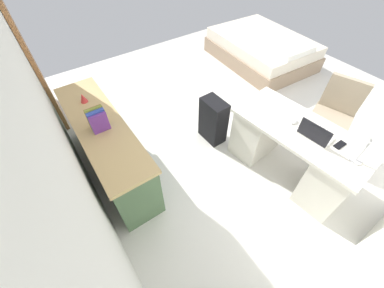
{
  "coord_description": "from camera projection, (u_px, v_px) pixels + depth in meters",
  "views": [
    {
      "loc": [
        -1.88,
        2.2,
        2.47
      ],
      "look_at": [
        -0.51,
        1.24,
        0.6
      ],
      "focal_mm": 22.18,
      "sensor_mm": 36.0,
      "label": 1
    }
  ],
  "objects": [
    {
      "name": "ground_plane",
      "position": [
        238.0,
        116.0,
        3.7
      ],
      "size": [
        5.69,
        5.69,
        0.0
      ],
      "primitive_type": "plane",
      "color": "silver"
    },
    {
      "name": "wall_back",
      "position": [
        39.0,
        106.0,
        1.85
      ],
      "size": [
        4.4,
        0.1,
        2.57
      ],
      "primitive_type": "cube",
      "color": "silver",
      "rests_on": "ground_plane"
    },
    {
      "name": "door_wooden",
      "position": [
        27.0,
        51.0,
        2.98
      ],
      "size": [
        0.88,
        0.05,
        2.04
      ],
      "primitive_type": "cube",
      "color": "#936038",
      "rests_on": "ground_plane"
    },
    {
      "name": "desk",
      "position": [
        292.0,
        150.0,
        2.74
      ],
      "size": [
        1.5,
        0.8,
        0.72
      ],
      "color": "silver",
      "rests_on": "ground_plane"
    },
    {
      "name": "office_chair",
      "position": [
        330.0,
        119.0,
        3.03
      ],
      "size": [
        0.58,
        0.58,
        0.94
      ],
      "color": "black",
      "rests_on": "ground_plane"
    },
    {
      "name": "credenza",
      "position": [
        108.0,
        147.0,
        2.76
      ],
      "size": [
        1.8,
        0.48,
        0.76
      ],
      "color": "#4C6B47",
      "rests_on": "ground_plane"
    },
    {
      "name": "bed",
      "position": [
        262.0,
        49.0,
        4.64
      ],
      "size": [
        1.98,
        1.51,
        0.58
      ],
      "color": "gray",
      "rests_on": "ground_plane"
    },
    {
      "name": "suitcase_black",
      "position": [
        213.0,
        121.0,
        3.16
      ],
      "size": [
        0.36,
        0.23,
        0.63
      ],
      "primitive_type": "cube",
      "rotation": [
        0.0,
        0.0,
        0.02
      ],
      "color": "black",
      "rests_on": "ground_plane"
    },
    {
      "name": "laptop",
      "position": [
        315.0,
        134.0,
        2.36
      ],
      "size": [
        0.33,
        0.25,
        0.21
      ],
      "color": "silver",
      "rests_on": "desk"
    },
    {
      "name": "computer_mouse",
      "position": [
        294.0,
        121.0,
        2.54
      ],
      "size": [
        0.07,
        0.11,
        0.03
      ],
      "primitive_type": "ellipsoid",
      "rotation": [
        0.0,
        0.0,
        0.1
      ],
      "color": "white",
      "rests_on": "desk"
    },
    {
      "name": "cell_phone_near_laptop",
      "position": [
        340.0,
        145.0,
        2.32
      ],
      "size": [
        0.07,
        0.14,
        0.01
      ],
      "primitive_type": "cube",
      "rotation": [
        0.0,
        0.0,
        -0.01
      ],
      "color": "black",
      "rests_on": "desk"
    },
    {
      "name": "desk_lamp",
      "position": [
        366.0,
        139.0,
        2.03
      ],
      "size": [
        0.16,
        0.11,
        0.34
      ],
      "color": "silver",
      "rests_on": "desk"
    },
    {
      "name": "book_row",
      "position": [
        98.0,
        119.0,
        2.35
      ],
      "size": [
        0.15,
        0.17,
        0.24
      ],
      "color": "#69338A",
      "rests_on": "credenza"
    },
    {
      "name": "figurine_small",
      "position": [
        83.0,
        98.0,
        2.67
      ],
      "size": [
        0.08,
        0.08,
        0.11
      ],
      "primitive_type": "cone",
      "color": "red",
      "rests_on": "credenza"
    }
  ]
}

